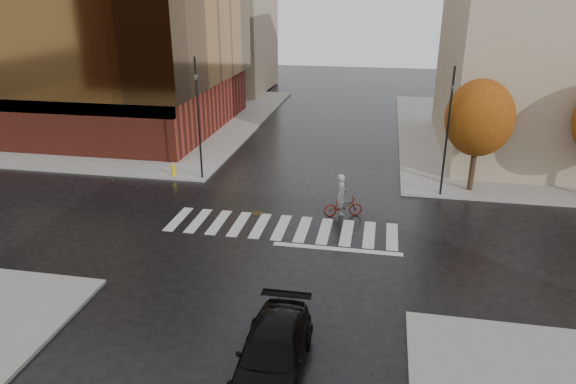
{
  "coord_description": "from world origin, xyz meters",
  "views": [
    {
      "loc": [
        4.69,
        -22.47,
        11.15
      ],
      "look_at": [
        0.36,
        0.38,
        2.0
      ],
      "focal_mm": 32.0,
      "sensor_mm": 36.0,
      "label": 1
    }
  ],
  "objects_px": {
    "fire_hydrant": "(173,169)",
    "cyclist": "(342,202)",
    "traffic_light_nw": "(198,111)",
    "sedan": "(273,354)",
    "traffic_light_ne": "(448,124)"
  },
  "relations": [
    {
      "from": "cyclist",
      "to": "fire_hydrant",
      "type": "bearing_deg",
      "value": 52.55
    },
    {
      "from": "cyclist",
      "to": "fire_hydrant",
      "type": "xyz_separation_m",
      "value": [
        -11.11,
        4.0,
        -0.21
      ]
    },
    {
      "from": "traffic_light_nw",
      "to": "traffic_light_ne",
      "type": "distance_m",
      "value": 14.53
    },
    {
      "from": "sedan",
      "to": "cyclist",
      "type": "bearing_deg",
      "value": 84.57
    },
    {
      "from": "traffic_light_nw",
      "to": "fire_hydrant",
      "type": "distance_m",
      "value": 4.28
    },
    {
      "from": "cyclist",
      "to": "traffic_light_nw",
      "type": "height_order",
      "value": "traffic_light_nw"
    },
    {
      "from": "cyclist",
      "to": "traffic_light_nw",
      "type": "distance_m",
      "value": 10.62
    },
    {
      "from": "sedan",
      "to": "traffic_light_ne",
      "type": "height_order",
      "value": "traffic_light_ne"
    },
    {
      "from": "traffic_light_ne",
      "to": "traffic_light_nw",
      "type": "bearing_deg",
      "value": -7.81
    },
    {
      "from": "fire_hydrant",
      "to": "sedan",
      "type": "bearing_deg",
      "value": -58.46
    },
    {
      "from": "sedan",
      "to": "traffic_light_ne",
      "type": "bearing_deg",
      "value": 67.83
    },
    {
      "from": "traffic_light_ne",
      "to": "sedan",
      "type": "bearing_deg",
      "value": 61.29
    },
    {
      "from": "fire_hydrant",
      "to": "cyclist",
      "type": "bearing_deg",
      "value": -19.81
    },
    {
      "from": "traffic_light_nw",
      "to": "fire_hydrant",
      "type": "relative_size",
      "value": 9.36
    },
    {
      "from": "sedan",
      "to": "cyclist",
      "type": "xyz_separation_m",
      "value": [
        1.04,
        12.41,
        0.06
      ]
    }
  ]
}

